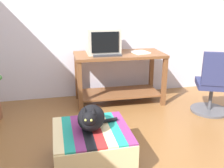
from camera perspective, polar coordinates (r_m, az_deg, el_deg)
ground_plane at (r=2.61m, az=6.11°, el=-17.31°), size 14.00×14.00×0.00m
back_wall at (r=4.12m, az=-2.79°, el=15.26°), size 8.00×0.10×2.60m
desk at (r=3.85m, az=1.61°, el=3.28°), size 1.33×0.65×0.77m
tv_monitor at (r=3.76m, az=-2.07°, el=9.56°), size 0.48×0.41×0.37m
keyboard at (r=3.61m, az=-1.11°, el=6.50°), size 0.40×0.16×0.02m
book at (r=3.83m, az=6.40°, el=7.04°), size 0.25×0.28×0.02m
ottoman_with_blanket at (r=2.51m, az=-4.50°, el=-13.79°), size 0.71×0.69×0.36m
cat at (r=2.38m, az=-4.69°, el=-7.51°), size 0.44×0.42×0.28m
office_chair at (r=3.74m, az=21.67°, el=-0.60°), size 0.55×0.55×0.89m
pen at (r=3.92m, az=7.19°, el=7.18°), size 0.03×0.14×0.01m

